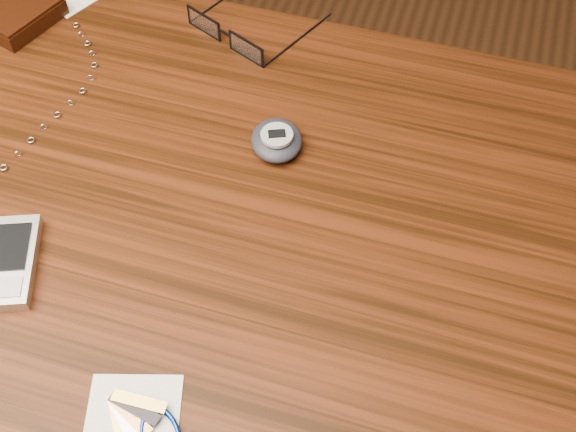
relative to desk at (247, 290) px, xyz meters
name	(u,v)px	position (x,y,z in m)	size (l,w,h in m)	color
desk	(247,290)	(0.00, 0.00, 0.00)	(1.00, 0.70, 0.75)	#3A1809
wallet_and_card	(10,8)	(-0.40, 0.24, 0.11)	(0.16, 0.16, 0.03)	black
eyeglasses	(229,33)	(-0.11, 0.28, 0.11)	(0.17, 0.17, 0.03)	black
pda_phone	(7,262)	(-0.21, -0.10, 0.11)	(0.09, 0.12, 0.02)	#ACADB1
pedometer	(277,140)	(0.00, 0.13, 0.11)	(0.08, 0.08, 0.03)	#20212A
notepad_keys	(146,430)	(-0.01, -0.21, 0.11)	(0.12, 0.11, 0.01)	white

